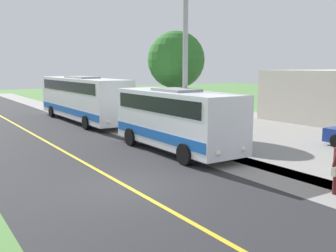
{
  "coord_description": "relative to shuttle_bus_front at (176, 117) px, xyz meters",
  "views": [
    {
      "loc": [
        5.71,
        11.32,
        3.99
      ],
      "look_at": [
        -3.5,
        -2.8,
        1.4
      ],
      "focal_mm": 41.64,
      "sensor_mm": 36.0,
      "label": 1
    }
  ],
  "objects": [
    {
      "name": "ground_plane",
      "position": [
        4.47,
        3.6,
        -1.63
      ],
      "size": [
        120.0,
        120.0,
        0.0
      ],
      "primitive_type": "plane",
      "color": "#548442"
    },
    {
      "name": "road_surface",
      "position": [
        4.47,
        3.6,
        -1.63
      ],
      "size": [
        8.0,
        100.0,
        0.01
      ],
      "primitive_type": "cube",
      "color": "#28282B",
      "rests_on": "ground"
    },
    {
      "name": "sidewalk",
      "position": [
        -0.73,
        3.6,
        -1.63
      ],
      "size": [
        2.4,
        100.0,
        0.01
      ],
      "primitive_type": "cube",
      "color": "gray",
      "rests_on": "ground"
    },
    {
      "name": "road_centre_line",
      "position": [
        4.47,
        3.6,
        -1.62
      ],
      "size": [
        0.16,
        100.0,
        0.0
      ],
      "primitive_type": "cube",
      "color": "gold",
      "rests_on": "ground"
    },
    {
      "name": "shuttle_bus_front",
      "position": [
        0.0,
        0.0,
        0.0
      ],
      "size": [
        2.6,
        7.73,
        2.97
      ],
      "color": "white",
      "rests_on": "ground"
    },
    {
      "name": "transit_bus_rear",
      "position": [
        -0.02,
        -12.1,
        0.16
      ],
      "size": [
        2.63,
        11.95,
        3.27
      ],
      "color": "white",
      "rests_on": "ground"
    },
    {
      "name": "street_light_pole",
      "position": [
        -0.4,
        -0.02,
        2.5
      ],
      "size": [
        1.97,
        0.24,
        7.46
      ],
      "color": "#9E9EA3",
      "rests_on": "ground"
    },
    {
      "name": "tree_curbside",
      "position": [
        -2.93,
        -4.3,
        2.71
      ],
      "size": [
        3.38,
        3.38,
        6.06
      ],
      "color": "#4C3826",
      "rests_on": "ground"
    }
  ]
}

